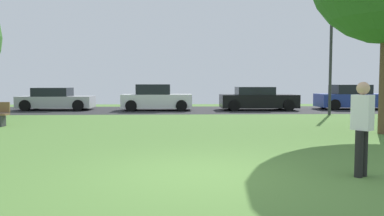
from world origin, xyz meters
name	(u,v)px	position (x,y,z in m)	size (l,w,h in m)	color
ground_plane	(200,175)	(0.00, 0.00, 0.00)	(44.00, 44.00, 0.00)	#547F38
road_strip	(184,110)	(0.00, 16.00, 0.00)	(44.00, 6.40, 0.01)	#28282B
person_catcher	(362,125)	(2.80, -0.23, 0.91)	(0.37, 0.39, 1.65)	black
parked_car_silver	(56,100)	(-7.59, 16.35, 0.61)	(4.26, 2.03, 1.32)	#B7B7BC
parked_car_white	(156,99)	(-1.61, 15.83, 0.69)	(4.04, 1.99, 1.52)	white
parked_car_black	(258,99)	(4.37, 15.85, 0.64)	(4.46, 2.08, 1.37)	black
parked_car_blue	(353,98)	(10.34, 16.37, 0.68)	(4.36, 2.02, 1.49)	#233893
street_lamp_post	(330,70)	(7.23, 12.20, 2.25)	(0.14, 0.14, 4.50)	#2D2D33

